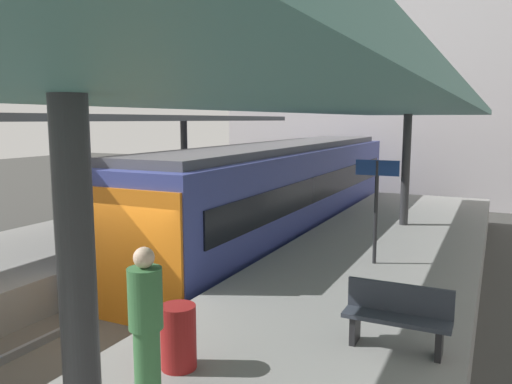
# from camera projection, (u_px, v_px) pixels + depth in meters

# --- Properties ---
(ground_plane) EXTENTS (80.00, 80.00, 0.00)m
(ground_plane) POSITION_uv_depth(u_px,v_px,m) (129.00, 333.00, 9.64)
(ground_plane) COLOR #383835
(platform_right) EXTENTS (4.40, 28.00, 1.00)m
(platform_right) POSITION_uv_depth(u_px,v_px,m) (318.00, 346.00, 7.94)
(platform_right) COLOR gray
(platform_right) RESTS_ON ground_plane
(track_ballast) EXTENTS (3.20, 28.00, 0.20)m
(track_ballast) POSITION_uv_depth(u_px,v_px,m) (128.00, 328.00, 9.62)
(track_ballast) COLOR #59544C
(track_ballast) RESTS_ON ground_plane
(rail_near_side) EXTENTS (0.08, 28.00, 0.14)m
(rail_near_side) POSITION_uv_depth(u_px,v_px,m) (99.00, 313.00, 9.91)
(rail_near_side) COLOR slate
(rail_near_side) RESTS_ON track_ballast
(rail_far_side) EXTENTS (0.08, 28.00, 0.14)m
(rail_far_side) POSITION_uv_depth(u_px,v_px,m) (159.00, 326.00, 9.29)
(rail_far_side) COLOR slate
(rail_far_side) RESTS_ON track_ballast
(commuter_train) EXTENTS (2.78, 15.78, 3.10)m
(commuter_train) POSITION_uv_depth(u_px,v_px,m) (284.00, 192.00, 16.33)
(commuter_train) COLOR #38428C
(commuter_train) RESTS_ON track_ballast
(canopy_left) EXTENTS (4.18, 21.00, 3.17)m
(canopy_left) POSITION_uv_depth(u_px,v_px,m) (34.00, 119.00, 11.94)
(canopy_left) COLOR #333335
(canopy_left) RESTS_ON platform_left
(canopy_right) EXTENTS (4.18, 21.00, 3.36)m
(canopy_right) POSITION_uv_depth(u_px,v_px,m) (348.00, 108.00, 8.65)
(canopy_right) COLOR #333335
(canopy_right) RESTS_ON platform_right
(platform_bench) EXTENTS (1.40, 0.41, 0.86)m
(platform_bench) POSITION_uv_depth(u_px,v_px,m) (397.00, 315.00, 6.72)
(platform_bench) COLOR black
(platform_bench) RESTS_ON platform_right
(platform_sign) EXTENTS (0.90, 0.08, 2.21)m
(platform_sign) POSITION_uv_depth(u_px,v_px,m) (377.00, 188.00, 10.54)
(platform_sign) COLOR #262628
(platform_sign) RESTS_ON platform_right
(litter_bin) EXTENTS (0.44, 0.44, 0.80)m
(litter_bin) POSITION_uv_depth(u_px,v_px,m) (178.00, 337.00, 6.18)
(litter_bin) COLOR maroon
(litter_bin) RESTS_ON platform_right
(passenger_near_bench) EXTENTS (0.36, 0.36, 1.76)m
(passenger_near_bench) POSITION_uv_depth(u_px,v_px,m) (146.00, 326.00, 5.24)
(passenger_near_bench) COLOR #386B3D
(passenger_near_bench) RESTS_ON platform_right
(station_building_backdrop) EXTENTS (18.00, 6.00, 11.00)m
(station_building_backdrop) POSITION_uv_depth(u_px,v_px,m) (411.00, 91.00, 25.87)
(station_building_backdrop) COLOR #B7B2B7
(station_building_backdrop) RESTS_ON ground_plane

